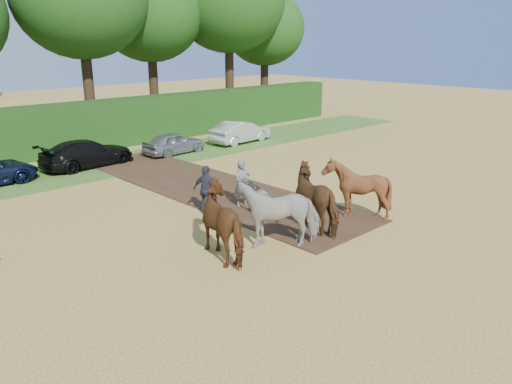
% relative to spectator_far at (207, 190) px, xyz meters
% --- Properties ---
extents(ground, '(120.00, 120.00, 0.00)m').
position_rel_spectator_far_xyz_m(ground, '(0.79, -4.08, -0.98)').
color(ground, gold).
rests_on(ground, ground).
extents(earth_strip, '(4.50, 17.00, 0.05)m').
position_rel_spectator_far_xyz_m(earth_strip, '(2.29, 2.92, -0.95)').
color(earth_strip, '#472D1C').
rests_on(earth_strip, ground).
extents(grass_verge, '(50.00, 5.00, 0.03)m').
position_rel_spectator_far_xyz_m(grass_verge, '(0.79, 9.92, -0.96)').
color(grass_verge, '#38601E').
rests_on(grass_verge, ground).
extents(hedgerow, '(46.00, 1.60, 3.00)m').
position_rel_spectator_far_xyz_m(hedgerow, '(0.79, 14.42, 0.52)').
color(hedgerow, '#14380F').
rests_on(hedgerow, ground).
extents(spectator_far, '(0.91, 1.24, 1.96)m').
position_rel_spectator_far_xyz_m(spectator_far, '(0.00, 0.00, 0.00)').
color(spectator_far, '#272935').
rests_on(spectator_far, ground).
extents(plough_team, '(7.94, 5.53, 2.32)m').
position_rel_spectator_far_xyz_m(plough_team, '(0.96, -3.90, 0.17)').
color(plough_team, brown).
rests_on(plough_team, ground).
extents(parked_cars, '(30.61, 3.07, 1.48)m').
position_rel_spectator_far_xyz_m(parked_cars, '(-0.75, 10.22, -0.28)').
color(parked_cars, silver).
rests_on(parked_cars, ground).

